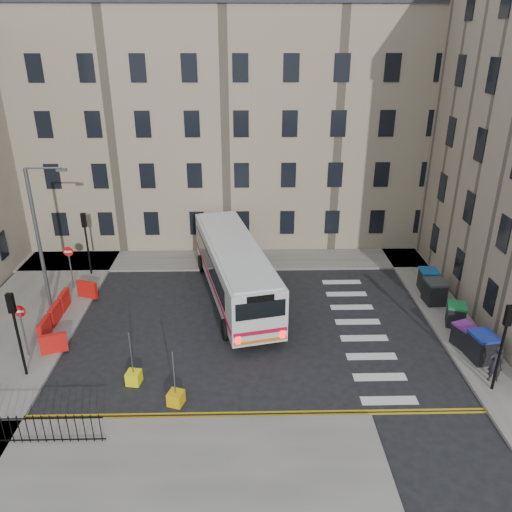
{
  "coord_description": "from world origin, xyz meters",
  "views": [
    {
      "loc": [
        -2.03,
        -22.76,
        14.1
      ],
      "look_at": [
        -1.46,
        2.57,
        3.0
      ],
      "focal_mm": 35.0,
      "sensor_mm": 36.0,
      "label": 1
    }
  ],
  "objects_px": {
    "bollard_yellow": "(134,378)",
    "pedestrian": "(496,364)",
    "wheelie_bin_b": "(464,335)",
    "bollard_chevron": "(176,398)",
    "streetlamp": "(38,239)",
    "bus": "(234,268)",
    "wheelie_bin_c": "(456,314)",
    "wheelie_bin_a": "(482,347)",
    "wheelie_bin_e": "(428,280)",
    "wheelie_bin_d": "(435,292)"
  },
  "relations": [
    {
      "from": "wheelie_bin_e",
      "to": "bollard_yellow",
      "type": "distance_m",
      "value": 17.99
    },
    {
      "from": "streetlamp",
      "to": "pedestrian",
      "type": "bearing_deg",
      "value": -17.59
    },
    {
      "from": "streetlamp",
      "to": "wheelie_bin_a",
      "type": "xyz_separation_m",
      "value": [
        22.02,
        -5.35,
        -3.5
      ]
    },
    {
      "from": "wheelie_bin_b",
      "to": "wheelie_bin_e",
      "type": "relative_size",
      "value": 0.99
    },
    {
      "from": "bollard_yellow",
      "to": "bollard_chevron",
      "type": "distance_m",
      "value": 2.48
    },
    {
      "from": "bollard_chevron",
      "to": "wheelie_bin_e",
      "type": "bearing_deg",
      "value": 35.12
    },
    {
      "from": "bollard_chevron",
      "to": "wheelie_bin_a",
      "type": "bearing_deg",
      "value": 10.69
    },
    {
      "from": "wheelie_bin_e",
      "to": "bollard_chevron",
      "type": "distance_m",
      "value": 17.0
    },
    {
      "from": "wheelie_bin_e",
      "to": "bollard_chevron",
      "type": "xyz_separation_m",
      "value": [
        -13.9,
        -9.77,
        -0.51
      ]
    },
    {
      "from": "wheelie_bin_a",
      "to": "wheelie_bin_d",
      "type": "xyz_separation_m",
      "value": [
        -0.29,
        5.56,
        -0.0
      ]
    },
    {
      "from": "bus",
      "to": "wheelie_bin_b",
      "type": "distance_m",
      "value": 12.71
    },
    {
      "from": "wheelie_bin_e",
      "to": "wheelie_bin_c",
      "type": "bearing_deg",
      "value": -84.47
    },
    {
      "from": "wheelie_bin_b",
      "to": "bollard_yellow",
      "type": "distance_m",
      "value": 15.9
    },
    {
      "from": "bus",
      "to": "bollard_chevron",
      "type": "bearing_deg",
      "value": -116.58
    },
    {
      "from": "wheelie_bin_d",
      "to": "wheelie_bin_e",
      "type": "height_order",
      "value": "wheelie_bin_d"
    },
    {
      "from": "wheelie_bin_d",
      "to": "bollard_yellow",
      "type": "distance_m",
      "value": 17.17
    },
    {
      "from": "streetlamp",
      "to": "wheelie_bin_b",
      "type": "height_order",
      "value": "streetlamp"
    },
    {
      "from": "bollard_yellow",
      "to": "bollard_chevron",
      "type": "bearing_deg",
      "value": -34.97
    },
    {
      "from": "bollard_chevron",
      "to": "wheelie_bin_c",
      "type": "bearing_deg",
      "value": 22.46
    },
    {
      "from": "wheelie_bin_b",
      "to": "streetlamp",
      "type": "bearing_deg",
      "value": 148.1
    },
    {
      "from": "wheelie_bin_d",
      "to": "bollard_chevron",
      "type": "relative_size",
      "value": 2.28
    },
    {
      "from": "wheelie_bin_d",
      "to": "bollard_chevron",
      "type": "xyz_separation_m",
      "value": [
        -13.73,
        -8.21,
        -0.54
      ]
    },
    {
      "from": "streetlamp",
      "to": "bus",
      "type": "bearing_deg",
      "value": 7.69
    },
    {
      "from": "wheelie_bin_b",
      "to": "pedestrian",
      "type": "distance_m",
      "value": 2.79
    },
    {
      "from": "wheelie_bin_d",
      "to": "bollard_chevron",
      "type": "height_order",
      "value": "wheelie_bin_d"
    },
    {
      "from": "wheelie_bin_b",
      "to": "wheelie_bin_d",
      "type": "distance_m",
      "value": 4.37
    },
    {
      "from": "wheelie_bin_d",
      "to": "pedestrian",
      "type": "relative_size",
      "value": 0.76
    },
    {
      "from": "bollard_yellow",
      "to": "wheelie_bin_b",
      "type": "bearing_deg",
      "value": 8.73
    },
    {
      "from": "wheelie_bin_a",
      "to": "wheelie_bin_e",
      "type": "bearing_deg",
      "value": 81.48
    },
    {
      "from": "wheelie_bin_e",
      "to": "bollard_yellow",
      "type": "height_order",
      "value": "wheelie_bin_e"
    },
    {
      "from": "streetlamp",
      "to": "wheelie_bin_c",
      "type": "bearing_deg",
      "value": -5.73
    },
    {
      "from": "streetlamp",
      "to": "bollard_yellow",
      "type": "relative_size",
      "value": 13.57
    },
    {
      "from": "pedestrian",
      "to": "bollard_yellow",
      "type": "bearing_deg",
      "value": 1.76
    },
    {
      "from": "bollard_yellow",
      "to": "pedestrian",
      "type": "bearing_deg",
      "value": -1.29
    },
    {
      "from": "wheelie_bin_a",
      "to": "bollard_chevron",
      "type": "xyz_separation_m",
      "value": [
        -14.02,
        -2.65,
        -0.54
      ]
    },
    {
      "from": "wheelie_bin_a",
      "to": "bollard_yellow",
      "type": "xyz_separation_m",
      "value": [
        -16.05,
        -1.22,
        -0.54
      ]
    },
    {
      "from": "streetlamp",
      "to": "wheelie_bin_e",
      "type": "height_order",
      "value": "streetlamp"
    },
    {
      "from": "streetlamp",
      "to": "bus",
      "type": "xyz_separation_m",
      "value": [
        10.3,
        1.39,
        -2.43
      ]
    },
    {
      "from": "streetlamp",
      "to": "wheelie_bin_a",
      "type": "bearing_deg",
      "value": -13.67
    },
    {
      "from": "wheelie_bin_b",
      "to": "bollard_chevron",
      "type": "distance_m",
      "value": 14.21
    },
    {
      "from": "pedestrian",
      "to": "streetlamp",
      "type": "bearing_deg",
      "value": -14.54
    },
    {
      "from": "bus",
      "to": "wheelie_bin_c",
      "type": "distance_m",
      "value": 12.31
    },
    {
      "from": "wheelie_bin_e",
      "to": "wheelie_bin_b",
      "type": "bearing_deg",
      "value": -88.27
    },
    {
      "from": "wheelie_bin_b",
      "to": "bollard_chevron",
      "type": "xyz_separation_m",
      "value": [
        -13.67,
        -3.84,
        -0.43
      ]
    },
    {
      "from": "wheelie_bin_a",
      "to": "pedestrian",
      "type": "height_order",
      "value": "pedestrian"
    },
    {
      "from": "wheelie_bin_b",
      "to": "wheelie_bin_d",
      "type": "relative_size",
      "value": 0.94
    },
    {
      "from": "bus",
      "to": "wheelie_bin_a",
      "type": "relative_size",
      "value": 8.86
    },
    {
      "from": "pedestrian",
      "to": "bollard_yellow",
      "type": "relative_size",
      "value": 2.98
    },
    {
      "from": "pedestrian",
      "to": "wheelie_bin_a",
      "type": "bearing_deg",
      "value": -92.46
    },
    {
      "from": "wheelie_bin_c",
      "to": "wheelie_bin_d",
      "type": "xyz_separation_m",
      "value": [
        -0.28,
        2.42,
        0.09
      ]
    }
  ]
}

